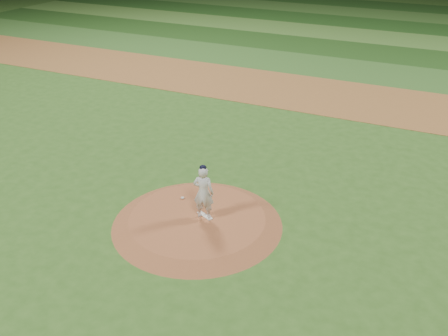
# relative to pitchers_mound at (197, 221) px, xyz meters

# --- Properties ---
(ground) EXTENTS (120.00, 120.00, 0.00)m
(ground) POSITION_rel_pitchers_mound_xyz_m (0.00, 0.00, -0.12)
(ground) COLOR #33601F
(ground) RESTS_ON ground
(infield_dirt_band) EXTENTS (70.00, 6.00, 0.02)m
(infield_dirt_band) POSITION_rel_pitchers_mound_xyz_m (0.00, 14.00, -0.12)
(infield_dirt_band) COLOR #955F2E
(infield_dirt_band) RESTS_ON ground
(outfield_stripe_0) EXTENTS (70.00, 5.00, 0.02)m
(outfield_stripe_0) POSITION_rel_pitchers_mound_xyz_m (0.00, 19.50, -0.12)
(outfield_stripe_0) COLOR #356725
(outfield_stripe_0) RESTS_ON ground
(outfield_stripe_1) EXTENTS (70.00, 5.00, 0.02)m
(outfield_stripe_1) POSITION_rel_pitchers_mound_xyz_m (0.00, 24.50, -0.12)
(outfield_stripe_1) COLOR #204817
(outfield_stripe_1) RESTS_ON ground
(outfield_stripe_2) EXTENTS (70.00, 5.00, 0.02)m
(outfield_stripe_2) POSITION_rel_pitchers_mound_xyz_m (0.00, 29.50, -0.12)
(outfield_stripe_2) COLOR #467B2C
(outfield_stripe_2) RESTS_ON ground
(outfield_stripe_3) EXTENTS (70.00, 5.00, 0.02)m
(outfield_stripe_3) POSITION_rel_pitchers_mound_xyz_m (0.00, 34.50, -0.12)
(outfield_stripe_3) COLOR #1E4817
(outfield_stripe_3) RESTS_ON ground
(outfield_stripe_4) EXTENTS (70.00, 5.00, 0.02)m
(outfield_stripe_4) POSITION_rel_pitchers_mound_xyz_m (0.00, 39.50, -0.12)
(outfield_stripe_4) COLOR #376625
(outfield_stripe_4) RESTS_ON ground
(outfield_stripe_5) EXTENTS (70.00, 5.00, 0.02)m
(outfield_stripe_5) POSITION_rel_pitchers_mound_xyz_m (0.00, 44.50, -0.12)
(outfield_stripe_5) COLOR #1D4616
(outfield_stripe_5) RESTS_ON ground
(pitchers_mound) EXTENTS (5.50, 5.50, 0.25)m
(pitchers_mound) POSITION_rel_pitchers_mound_xyz_m (0.00, 0.00, 0.00)
(pitchers_mound) COLOR #9D5731
(pitchers_mound) RESTS_ON ground
(pitching_rubber) EXTENTS (0.63, 0.38, 0.03)m
(pitching_rubber) POSITION_rel_pitchers_mound_xyz_m (0.19, 0.18, 0.14)
(pitching_rubber) COLOR silver
(pitching_rubber) RESTS_ON pitchers_mound
(rosin_bag) EXTENTS (0.13, 0.13, 0.07)m
(rosin_bag) POSITION_rel_pitchers_mound_xyz_m (-1.00, 0.80, 0.16)
(rosin_bag) COLOR silver
(rosin_bag) RESTS_ON pitchers_mound
(pitcher_on_mound) EXTENTS (0.73, 0.55, 1.88)m
(pitcher_on_mound) POSITION_rel_pitchers_mound_xyz_m (0.19, 0.11, 1.05)
(pitcher_on_mound) COLOR silver
(pitcher_on_mound) RESTS_ON pitchers_mound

